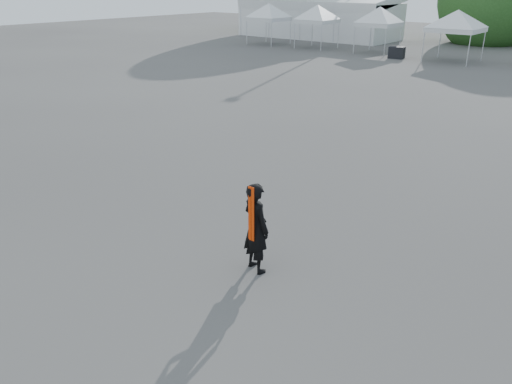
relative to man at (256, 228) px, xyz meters
The scene contains 8 objects.
ground 1.65m from the man, 100.51° to the left, with size 120.00×120.00×0.00m, color #474442.
marquee 42.66m from the man, 121.46° to the left, with size 15.00×6.25×4.23m.
tent_a 36.65m from the man, 127.77° to the left, with size 4.05×4.05×3.88m.
tent_b 34.40m from the man, 121.25° to the left, with size 3.88×3.88×3.88m.
tent_c 32.16m from the man, 112.97° to the left, with size 3.84×3.84×3.88m.
tent_d 29.63m from the man, 102.86° to the left, with size 4.49×4.49×3.88m.
man is the anchor object (origin of this frame).
crate_west 29.73m from the man, 109.97° to the left, with size 1.03×0.80×0.80m, color black.
Camera 1 is at (5.43, -7.66, 5.04)m, focal length 35.00 mm.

